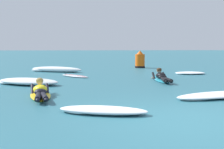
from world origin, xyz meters
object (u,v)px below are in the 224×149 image
at_px(surfer_near, 40,92).
at_px(drifting_surfboard, 75,76).
at_px(surfer_far, 161,78).
at_px(channel_marker_buoy, 140,61).

bearing_deg(surfer_near, drifting_surfboard, 83.23).
bearing_deg(surfer_far, channel_marker_buoy, 88.39).
distance_m(surfer_near, surfer_far, 5.68).
height_order(surfer_near, channel_marker_buoy, channel_marker_buoy).
distance_m(surfer_far, channel_marker_buoy, 7.16).
bearing_deg(channel_marker_buoy, drifting_surfboard, -126.36).
bearing_deg(channel_marker_buoy, surfer_near, -112.50).
bearing_deg(drifting_surfboard, surfer_near, -96.77).
distance_m(drifting_surfboard, channel_marker_buoy, 6.47).
bearing_deg(drifting_surfboard, channel_marker_buoy, 53.64).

